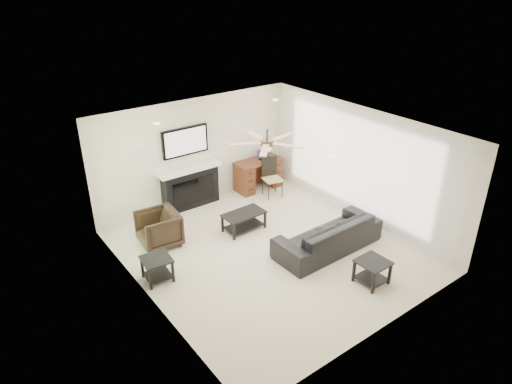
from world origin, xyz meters
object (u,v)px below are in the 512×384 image
fireplace_unit (190,169)px  armchair (159,229)px  sofa (328,234)px  coffee_table (244,221)px  desk (259,175)px

fireplace_unit → armchair: bearing=-141.8°
sofa → fireplace_unit: fireplace_unit is taller
coffee_table → desk: 2.08m
sofa → armchair: armchair is taller
sofa → desk: (0.59, 3.05, 0.05)m
armchair → desk: 3.31m
sofa → armchair: (-2.60, 2.15, 0.03)m
armchair → fireplace_unit: (1.34, 1.06, 0.60)m
armchair → desk: desk is taller
sofa → coffee_table: 1.84m
fireplace_unit → desk: size_ratio=1.57×
sofa → desk: bearing=-101.5°
coffee_table → fireplace_unit: 1.81m
sofa → coffee_table: bearing=-61.2°
coffee_table → sofa: bearing=-61.7°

